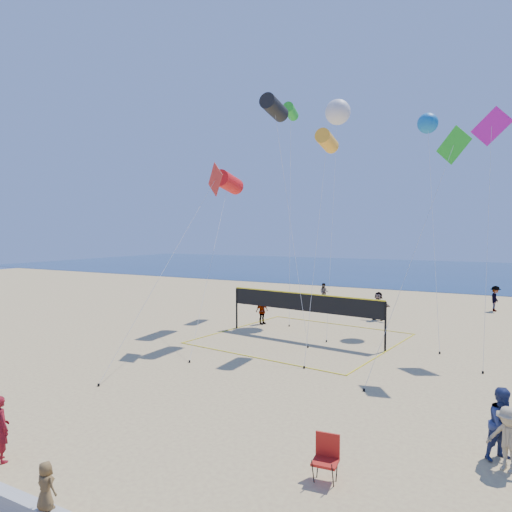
% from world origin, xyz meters
% --- Properties ---
extents(ground, '(120.00, 120.00, 0.00)m').
position_xyz_m(ground, '(0.00, 0.00, 0.00)').
color(ground, '#D3BB77').
rests_on(ground, ground).
extents(ocean, '(140.00, 50.00, 0.03)m').
position_xyz_m(ocean, '(0.00, 62.00, 0.01)').
color(ocean, navy).
rests_on(ocean, ground).
extents(woman, '(0.67, 0.52, 1.64)m').
position_xyz_m(woman, '(-3.91, -1.61, 0.82)').
color(woman, maroon).
rests_on(woman, ground).
extents(toddler, '(0.43, 0.28, 0.88)m').
position_xyz_m(toddler, '(-0.36, -3.02, 1.04)').
color(toddler, brown).
rests_on(toddler, seawall).
extents(bystander_a, '(1.11, 1.10, 1.81)m').
position_xyz_m(bystander_a, '(6.99, 4.31, 0.91)').
color(bystander_a, navy).
rests_on(bystander_a, ground).
extents(bystander_b, '(1.14, 0.95, 1.53)m').
position_xyz_m(bystander_b, '(7.09, 3.76, 0.77)').
color(bystander_b, tan).
rests_on(bystander_b, ground).
extents(far_person_0, '(0.70, 1.02, 1.61)m').
position_xyz_m(far_person_0, '(-5.96, 16.29, 0.81)').
color(far_person_0, gray).
rests_on(far_person_0, ground).
extents(far_person_1, '(1.76, 0.85, 1.82)m').
position_xyz_m(far_person_1, '(0.02, 21.00, 0.91)').
color(far_person_1, gray).
rests_on(far_person_1, ground).
extents(far_person_3, '(0.76, 0.63, 1.45)m').
position_xyz_m(far_person_3, '(-5.85, 27.16, 0.73)').
color(far_person_3, gray).
rests_on(far_person_3, ground).
extents(far_person_4, '(0.83, 1.26, 1.82)m').
position_xyz_m(far_person_4, '(6.62, 28.21, 0.91)').
color(far_person_4, gray).
rests_on(far_person_4, ground).
extents(camp_chair, '(0.61, 0.73, 1.15)m').
position_xyz_m(camp_chair, '(3.44, 1.36, 0.59)').
color(camp_chair, '#B11B14').
rests_on(camp_chair, ground).
extents(volleyball_net, '(10.22, 10.09, 2.44)m').
position_xyz_m(volleyball_net, '(-2.28, 13.93, 1.67)').
color(volleyball_net, black).
rests_on(volleyball_net, ground).
extents(kite_0, '(3.52, 9.16, 9.31)m').
position_xyz_m(kite_0, '(-7.74, 15.33, 8.65)').
color(kite_0, red).
rests_on(kite_0, ground).
extents(kite_1, '(3.54, 3.48, 13.08)m').
position_xyz_m(kite_1, '(-4.33, 14.62, 12.48)').
color(kite_1, black).
rests_on(kite_1, ground).
extents(kite_2, '(1.14, 5.46, 10.66)m').
position_xyz_m(kite_2, '(-0.89, 13.51, 10.15)').
color(kite_2, '#FFAB27').
rests_on(kite_2, ground).
extents(kite_3, '(1.46, 8.18, 9.14)m').
position_xyz_m(kite_3, '(-5.93, 10.67, 7.83)').
color(kite_3, red).
rests_on(kite_3, ground).
extents(kite_4, '(3.10, 5.31, 10.04)m').
position_xyz_m(kite_4, '(4.87, 12.12, 8.68)').
color(kite_4, green).
rests_on(kite_4, ground).
extents(kite_5, '(1.84, 4.71, 11.57)m').
position_xyz_m(kite_5, '(6.33, 16.05, 10.13)').
color(kite_5, '#C913A8').
rests_on(kite_5, ground).
extents(kite_6, '(3.06, 8.56, 14.42)m').
position_xyz_m(kite_6, '(-2.88, 21.24, 13.58)').
color(kite_6, silver).
rests_on(kite_6, ground).
extents(kite_7, '(2.29, 7.41, 12.75)m').
position_xyz_m(kite_7, '(2.83, 20.86, 12.14)').
color(kite_7, '#146FBD').
rests_on(kite_7, ground).
extents(kite_8, '(3.07, 6.75, 14.82)m').
position_xyz_m(kite_8, '(-6.69, 22.19, 14.29)').
color(kite_8, green).
rests_on(kite_8, ground).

